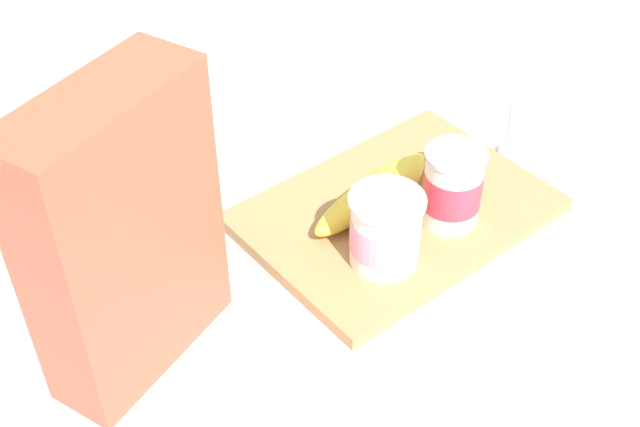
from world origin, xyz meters
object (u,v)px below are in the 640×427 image
Objects in this scene: cutting_board at (396,212)px; yogurt_cup_front at (452,187)px; banana_bunch at (382,192)px; cereal_box at (124,237)px; spoon at (510,139)px; yogurt_cup_back at (385,230)px.

yogurt_cup_front is (-0.03, 0.05, 0.05)m from cutting_board.
cutting_board is 0.08m from yogurt_cup_front.
cereal_box is at bearing 0.29° from banana_bunch.
cutting_board is 1.72× the size of banana_bunch.
spoon is at bearing -159.80° from yogurt_cup_front.
yogurt_cup_front is 1.08× the size of yogurt_cup_back.
yogurt_cup_front reaches higher than cutting_board.
yogurt_cup_back is at bearing 145.53° from cereal_box.
yogurt_cup_front reaches higher than yogurt_cup_back.
yogurt_cup_back is (-0.24, 0.07, -0.09)m from cereal_box.
spoon is at bearing -179.59° from banana_bunch.
cutting_board is at bearing 4.21° from spoon.
yogurt_cup_back is 0.71× the size of spoon.
cereal_box is at bearing -10.26° from yogurt_cup_front.
yogurt_cup_front is at bearing 122.28° from banana_bunch.
cutting_board reaches higher than spoon.
yogurt_cup_back is at bearing 13.96° from spoon.
cereal_box is at bearing 0.34° from spoon.
yogurt_cup_front is at bearing 121.27° from cutting_board.
banana_bunch is at bearing -57.72° from yogurt_cup_front.
cereal_box is at bearing -14.99° from yogurt_cup_back.
cereal_box reaches higher than banana_bunch.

